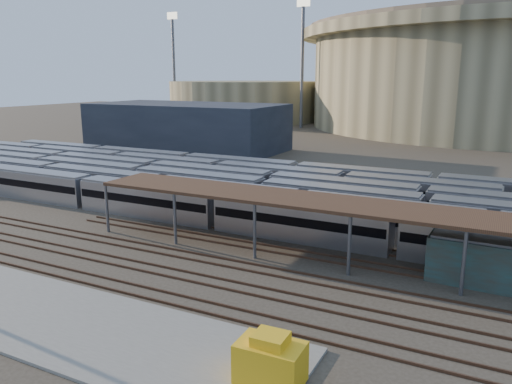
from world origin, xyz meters
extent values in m
plane|color=#383026|center=(0.00, 0.00, 0.00)|extent=(420.00, 420.00, 0.00)
cube|color=#B0B0B5|center=(1.31, 8.00, 1.80)|extent=(112.00, 2.90, 3.60)
cube|color=#B0B0B5|center=(8.95, 12.20, 1.80)|extent=(112.00, 2.90, 3.60)
cube|color=#B0B0B5|center=(2.61, 16.40, 1.80)|extent=(112.00, 2.90, 3.60)
cube|color=#B0B0B5|center=(1.66, 20.60, 1.80)|extent=(112.00, 2.90, 3.60)
cube|color=#B0B0B5|center=(-8.76, 24.80, 1.80)|extent=(112.00, 2.90, 3.60)
cube|color=#B0B0B5|center=(1.71, 29.00, 1.80)|extent=(112.00, 2.90, 3.60)
cylinder|color=#545559|center=(-8.00, 1.30, 2.50)|extent=(0.30, 0.30, 5.00)
cylinder|color=#545559|center=(-8.00, 6.70, 2.50)|extent=(0.30, 0.30, 5.00)
cylinder|color=#545559|center=(0.57, 1.30, 2.50)|extent=(0.30, 0.30, 5.00)
cylinder|color=#545559|center=(0.57, 6.70, 2.50)|extent=(0.30, 0.30, 5.00)
cylinder|color=#545559|center=(9.14, 1.30, 2.50)|extent=(0.30, 0.30, 5.00)
cylinder|color=#545559|center=(9.14, 6.70, 2.50)|extent=(0.30, 0.30, 5.00)
cylinder|color=#545559|center=(17.71, 1.30, 2.50)|extent=(0.30, 0.30, 5.00)
cylinder|color=#545559|center=(17.71, 6.70, 2.50)|extent=(0.30, 0.30, 5.00)
cylinder|color=#545559|center=(26.29, 1.30, 2.50)|extent=(0.30, 0.30, 5.00)
cylinder|color=#545559|center=(26.29, 6.70, 2.50)|extent=(0.30, 0.30, 5.00)
cube|color=#3B2418|center=(22.00, 4.00, 5.15)|extent=(60.00, 6.00, 0.30)
cube|color=#4C3323|center=(0.00, -1.75, 0.09)|extent=(170.00, 0.12, 0.18)
cube|color=#4C3323|center=(0.00, -0.25, 0.09)|extent=(170.00, 0.12, 0.18)
cube|color=#4C3323|center=(0.00, -5.75, 0.09)|extent=(170.00, 0.12, 0.18)
cube|color=#4C3323|center=(0.00, -4.25, 0.09)|extent=(170.00, 0.12, 0.18)
cube|color=#4C3323|center=(0.00, -9.75, 0.09)|extent=(170.00, 0.12, 0.18)
cube|color=#4C3323|center=(0.00, -8.25, 0.09)|extent=(170.00, 0.12, 0.18)
cylinder|color=#9B9169|center=(25.00, 140.00, 14.00)|extent=(116.00, 116.00, 28.00)
cylinder|color=#9B9169|center=(25.00, 140.00, 29.50)|extent=(124.00, 124.00, 3.00)
cylinder|color=brown|center=(25.00, 140.00, 31.75)|extent=(120.00, 120.00, 1.50)
cylinder|color=#9B9169|center=(-60.00, 130.00, 7.00)|extent=(56.00, 56.00, 14.00)
cube|color=#1E232D|center=(-35.00, 55.00, 5.00)|extent=(42.00, 20.00, 10.00)
cylinder|color=#545559|center=(-30.00, 110.00, 18.00)|extent=(1.00, 1.00, 36.00)
cube|color=#FFF2CC|center=(-30.00, 110.00, 37.20)|extent=(4.00, 0.60, 2.40)
cylinder|color=#545559|center=(-85.00, 120.00, 18.00)|extent=(1.00, 1.00, 36.00)
cube|color=#FFF2CC|center=(-85.00, 120.00, 37.20)|extent=(4.00, 0.60, 2.40)
cylinder|color=#545559|center=(-10.00, 160.00, 18.00)|extent=(1.00, 1.00, 36.00)
cube|color=#FFF2CC|center=(-10.00, 160.00, 37.20)|extent=(4.00, 0.60, 2.40)
cube|color=yellow|center=(18.38, -15.01, 1.29)|extent=(3.55, 2.28, 2.18)
camera|label=1|loc=(28.23, -36.10, 15.84)|focal=35.00mm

